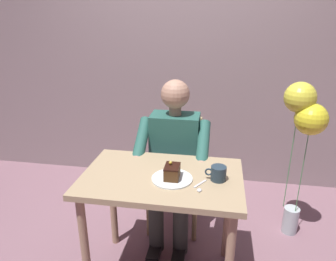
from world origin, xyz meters
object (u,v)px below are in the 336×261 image
Objects in this scene: chair at (176,168)px; dessert_spoon at (200,187)px; dining_table at (162,192)px; coffee_cup at (218,173)px; cake_slice at (172,172)px; seated_person at (173,160)px; balloon_display at (304,124)px.

chair reaches higher than dessert_spoon.
dining_table is 0.37m from coffee_cup.
cake_slice is at bearing -21.90° from dessert_spoon.
seated_person is 8.93× the size of dessert_spoon.
dessert_spoon is at bearing 158.10° from cake_slice.
chair is (0.00, -0.63, -0.15)m from dining_table.
cake_slice is at bearing 97.83° from seated_person.
seated_person is (0.00, -0.46, -0.00)m from dining_table.
cake_slice is (-0.07, 0.04, 0.16)m from dining_table.
balloon_display reaches higher than dining_table.
balloon_display is (-0.58, -0.59, 0.13)m from coffee_cup.
dessert_spoon is (-0.17, 0.07, -0.05)m from cake_slice.
seated_person is at bearing -90.00° from dining_table.
chair is 0.72× the size of seated_person.
dining_table is 0.78× the size of seated_person.
balloon_display is (-0.68, -0.70, 0.17)m from dessert_spoon.
cake_slice is at bearing 150.38° from dining_table.
dessert_spoon is (-0.23, 0.73, 0.27)m from chair.
coffee_cup is 0.84m from balloon_display.
chair is 6.47× the size of dessert_spoon.
seated_person reaches higher than balloon_display.
balloon_display is (-0.85, -0.63, 0.12)m from cake_slice.
dessert_spoon is 0.11× the size of balloon_display.
seated_person is 0.62m from dessert_spoon.
seated_person is 9.87× the size of coffee_cup.
coffee_cup is at bearing 117.82° from chair.
dining_table is at bearing -24.25° from dessert_spoon.
seated_person is 0.53m from cake_slice.
chair is at bearing -72.32° from dessert_spoon.
seated_person is at bearing 90.00° from chair.
cake_slice is (-0.07, 0.67, 0.32)m from chair.
dessert_spoon is at bearing 107.68° from chair.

